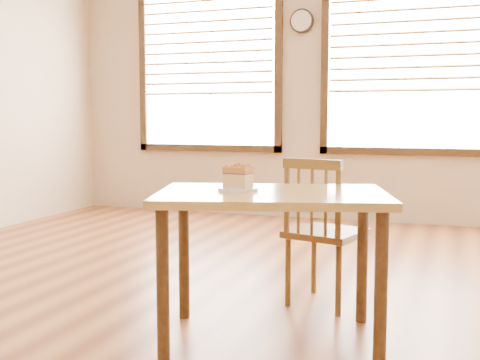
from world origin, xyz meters
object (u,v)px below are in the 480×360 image
object	(u,v)px
wall_clock	(302,21)
plate	(238,189)
cafe_table_main	(272,213)
cake_slice	(238,176)
cafe_chair_main	(323,231)

from	to	relation	value
wall_clock	plate	distance (m)	3.96
cafe_table_main	cake_slice	bearing A→B (deg)	169.30
cake_slice	cafe_table_main	bearing A→B (deg)	12.57
plate	cafe_chair_main	bearing A→B (deg)	65.31
wall_clock	cafe_chair_main	xyz separation A→B (m)	(0.89, -3.01, -1.70)
plate	cake_slice	xyz separation A→B (m)	(-0.00, -0.00, 0.06)
wall_clock	plate	size ratio (longest dim) A/B	1.30
cafe_chair_main	plate	world-z (taller)	cafe_chair_main
cafe_chair_main	cafe_table_main	bearing A→B (deg)	93.71
cafe_chair_main	plate	xyz separation A→B (m)	(-0.30, -0.65, 0.31)
cafe_table_main	plate	xyz separation A→B (m)	(-0.17, -0.02, 0.12)
cafe_chair_main	wall_clock	bearing A→B (deg)	-58.57
cafe_table_main	cake_slice	world-z (taller)	cake_slice
plate	cafe_table_main	bearing A→B (deg)	5.19
wall_clock	cafe_table_main	world-z (taller)	wall_clock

